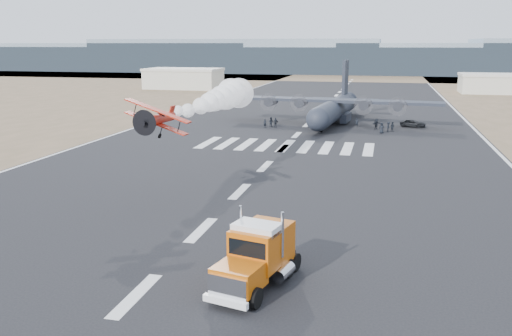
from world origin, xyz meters
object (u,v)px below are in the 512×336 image
(crew_g, at_px, (357,123))
(crew_h, at_px, (392,127))
(crew_e, at_px, (382,128))
(hangar_right, at_px, (495,83))
(crew_c, at_px, (388,127))
(crew_f, at_px, (376,124))
(semi_truck, at_px, (258,255))
(crew_a, at_px, (265,123))
(transport_aircraft, at_px, (335,107))
(crew_d, at_px, (276,123))
(crew_b, at_px, (271,122))
(hangar_left, at_px, (184,78))
(support_vehicle, at_px, (413,123))
(aerobatic_biplane, at_px, (158,119))

(crew_g, xyz_separation_m, crew_h, (6.22, -3.47, 0.03))
(crew_e, relative_size, crew_h, 1.12)
(hangar_right, xyz_separation_m, crew_c, (-31.29, -82.73, -2.17))
(crew_f, xyz_separation_m, crew_g, (-3.50, 1.87, -0.17))
(semi_truck, bearing_deg, crew_h, 95.67)
(hangar_right, height_order, crew_f, hangar_right)
(hangar_right, bearing_deg, semi_truck, -104.98)
(crew_g, bearing_deg, crew_a, 31.58)
(crew_a, relative_size, crew_g, 1.00)
(transport_aircraft, distance_m, crew_f, 10.35)
(hangar_right, distance_m, crew_d, 97.30)
(semi_truck, xyz_separation_m, crew_f, (5.89, 66.01, -1.02))
(crew_d, relative_size, crew_g, 1.12)
(crew_b, height_order, crew_d, crew_b)
(crew_g, bearing_deg, hangar_left, -34.57)
(semi_truck, relative_size, crew_h, 5.61)
(crew_h, bearing_deg, transport_aircraft, -3.15)
(semi_truck, relative_size, crew_b, 5.17)
(support_vehicle, xyz_separation_m, crew_e, (-5.46, -8.81, 0.28))
(hangar_left, relative_size, aerobatic_biplane, 3.96)
(crew_c, bearing_deg, hangar_right, -12.83)
(aerobatic_biplane, distance_m, crew_f, 54.75)
(crew_b, relative_size, crew_e, 0.97)
(transport_aircraft, relative_size, crew_h, 24.42)
(crew_c, bearing_deg, crew_b, 96.81)
(crew_e, distance_m, crew_g, 7.62)
(hangar_right, distance_m, crew_e, 91.06)
(transport_aircraft, height_order, crew_c, transport_aircraft)
(crew_b, xyz_separation_m, crew_f, (18.59, 1.59, 0.06))
(crew_a, bearing_deg, semi_truck, -111.07)
(crew_e, relative_size, crew_f, 0.96)
(transport_aircraft, bearing_deg, crew_b, -138.11)
(semi_truck, xyz_separation_m, crew_b, (-12.70, 64.42, -1.09))
(hangar_left, distance_m, support_vehicle, 100.67)
(crew_a, distance_m, crew_h, 22.18)
(support_vehicle, relative_size, crew_e, 2.49)
(hangar_left, height_order, hangar_right, hangar_left)
(transport_aircraft, height_order, crew_b, transport_aircraft)
(crew_e, bearing_deg, transport_aircraft, 143.64)
(transport_aircraft, bearing_deg, crew_f, -33.37)
(hangar_left, xyz_separation_m, crew_g, (61.13, -73.89, -2.63))
(semi_truck, bearing_deg, crew_a, 115.35)
(crew_b, bearing_deg, hangar_right, -111.69)
(hangar_left, bearing_deg, crew_d, -58.87)
(crew_a, height_order, crew_g, crew_g)
(crew_d, xyz_separation_m, crew_f, (17.60, 2.10, 0.07))
(crew_f, height_order, crew_h, crew_f)
(hangar_right, xyz_separation_m, crew_d, (-50.97, -82.86, -2.13))
(crew_d, distance_m, crew_h, 20.33)
(crew_h, bearing_deg, crew_a, 36.21)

